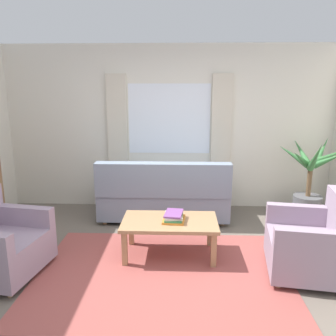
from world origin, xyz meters
TOP-DOWN VIEW (x-y plane):
  - ground_plane at (0.00, 0.00)m, footprint 6.24×6.24m
  - wall_back at (0.00, 2.26)m, footprint 5.32×0.12m
  - window_with_curtains at (0.00, 2.18)m, footprint 1.98×0.07m
  - area_rug at (0.00, 0.00)m, footprint 2.67×1.98m
  - couch at (-0.06, 1.58)m, footprint 1.90×0.82m
  - armchair_right at (1.59, 0.07)m, footprint 0.93×0.95m
  - coffee_table at (0.07, 0.43)m, footprint 1.10×0.64m
  - book_stack_on_table at (0.11, 0.42)m, footprint 0.27×0.32m
  - potted_plant at (2.11, 1.67)m, footprint 1.03×1.21m

SIDE VIEW (x-z plane):
  - ground_plane at x=0.00m, z-range 0.00..0.00m
  - area_rug at x=0.00m, z-range 0.00..0.01m
  - armchair_right at x=1.59m, z-range -0.09..0.79m
  - couch at x=-0.06m, z-range -0.09..0.83m
  - coffee_table at x=0.07m, z-range 0.16..0.60m
  - book_stack_on_table at x=0.11m, z-range 0.44..0.53m
  - potted_plant at x=2.11m, z-range -0.15..1.14m
  - wall_back at x=0.00m, z-range 0.00..2.60m
  - window_with_curtains at x=0.00m, z-range 0.75..2.15m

